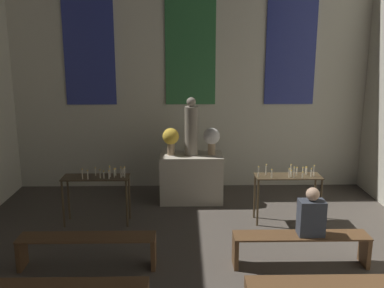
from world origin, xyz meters
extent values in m
cube|color=beige|center=(0.00, 9.10, 2.89)|extent=(7.81, 0.12, 5.79)
cube|color=navy|center=(-2.12, 9.02, 3.47)|extent=(1.06, 0.03, 3.24)
cube|color=#33723F|center=(0.00, 9.02, 3.47)|extent=(1.06, 0.03, 3.24)
cube|color=navy|center=(2.12, 9.02, 3.47)|extent=(1.06, 0.03, 3.24)
cube|color=#BCB29E|center=(0.00, 8.09, 0.48)|extent=(1.24, 0.70, 0.97)
cylinder|color=gray|center=(0.00, 8.09, 1.45)|extent=(0.26, 0.26, 0.96)
sphere|color=gray|center=(0.00, 8.09, 2.02)|extent=(0.18, 0.18, 0.18)
cylinder|color=#937A5B|center=(-0.40, 8.09, 1.10)|extent=(0.15, 0.15, 0.26)
sphere|color=gold|center=(-0.40, 8.09, 1.34)|extent=(0.33, 0.33, 0.33)
cylinder|color=#937A5B|center=(0.40, 8.09, 1.10)|extent=(0.15, 0.15, 0.26)
sphere|color=silver|center=(0.40, 8.09, 1.34)|extent=(0.33, 0.33, 0.33)
cube|color=#473823|center=(-1.69, 6.99, 0.85)|extent=(1.16, 0.41, 0.02)
cylinder|color=#473823|center=(-2.23, 6.81, 0.42)|extent=(0.04, 0.04, 0.84)
cylinder|color=#473823|center=(-1.14, 6.81, 0.42)|extent=(0.04, 0.04, 0.84)
cylinder|color=#473823|center=(-2.23, 7.17, 0.42)|extent=(0.04, 0.04, 0.84)
cylinder|color=#473823|center=(-1.14, 7.17, 0.42)|extent=(0.04, 0.04, 0.84)
cylinder|color=silver|center=(-1.45, 7.04, 0.94)|extent=(0.02, 0.02, 0.16)
sphere|color=#F9CC4C|center=(-1.45, 7.04, 1.03)|extent=(0.02, 0.02, 0.02)
cylinder|color=silver|center=(-1.79, 6.84, 0.93)|extent=(0.02, 0.02, 0.15)
sphere|color=#F9CC4C|center=(-1.79, 6.84, 1.02)|extent=(0.02, 0.02, 0.02)
cylinder|color=silver|center=(-1.24, 6.93, 0.95)|extent=(0.02, 0.02, 0.17)
sphere|color=#F9CC4C|center=(-1.24, 6.93, 1.04)|extent=(0.02, 0.02, 0.02)
cylinder|color=silver|center=(-1.59, 6.90, 0.93)|extent=(0.02, 0.02, 0.14)
sphere|color=#F9CC4C|center=(-1.59, 6.90, 1.01)|extent=(0.02, 0.02, 0.02)
cylinder|color=silver|center=(-1.37, 7.10, 0.91)|extent=(0.02, 0.02, 0.10)
sphere|color=#F9CC4C|center=(-1.37, 7.10, 0.97)|extent=(0.02, 0.02, 0.02)
cylinder|color=silver|center=(-1.70, 7.05, 0.92)|extent=(0.02, 0.02, 0.13)
sphere|color=#F9CC4C|center=(-1.70, 7.05, 1.00)|extent=(0.02, 0.02, 0.02)
cylinder|color=silver|center=(-1.34, 7.04, 0.92)|extent=(0.02, 0.02, 0.12)
sphere|color=#F9CC4C|center=(-1.34, 7.04, 0.99)|extent=(0.02, 0.02, 0.02)
cylinder|color=silver|center=(-1.52, 6.89, 0.92)|extent=(0.02, 0.02, 0.12)
sphere|color=#F9CC4C|center=(-1.52, 6.89, 0.99)|extent=(0.02, 0.02, 0.02)
cylinder|color=silver|center=(-1.88, 6.86, 0.94)|extent=(0.02, 0.02, 0.17)
sphere|color=#F9CC4C|center=(-1.88, 6.86, 1.04)|extent=(0.02, 0.02, 0.02)
cylinder|color=silver|center=(-1.18, 6.93, 0.95)|extent=(0.02, 0.02, 0.17)
sphere|color=#F9CC4C|center=(-1.18, 6.93, 1.04)|extent=(0.02, 0.02, 0.02)
cylinder|color=silver|center=(-1.43, 6.87, 0.92)|extent=(0.02, 0.02, 0.13)
sphere|color=#F9CC4C|center=(-1.43, 6.87, 1.00)|extent=(0.02, 0.02, 0.02)
cylinder|color=silver|center=(-1.36, 6.95, 0.93)|extent=(0.02, 0.02, 0.13)
sphere|color=#F9CC4C|center=(-1.36, 6.95, 1.00)|extent=(0.02, 0.02, 0.02)
cylinder|color=silver|center=(-1.43, 6.98, 0.94)|extent=(0.02, 0.02, 0.16)
sphere|color=#F9CC4C|center=(-1.43, 6.98, 1.03)|extent=(0.02, 0.02, 0.02)
cylinder|color=silver|center=(-1.22, 7.00, 0.92)|extent=(0.02, 0.02, 0.13)
sphere|color=#F9CC4C|center=(-1.22, 7.00, 1.00)|extent=(0.02, 0.02, 0.02)
cube|color=#473823|center=(1.69, 6.99, 0.85)|extent=(1.16, 0.41, 0.02)
cylinder|color=#473823|center=(1.14, 6.81, 0.42)|extent=(0.04, 0.04, 0.84)
cylinder|color=#473823|center=(2.23, 6.81, 0.42)|extent=(0.04, 0.04, 0.84)
cylinder|color=#473823|center=(1.14, 7.17, 0.42)|extent=(0.04, 0.04, 0.84)
cylinder|color=#473823|center=(2.23, 7.17, 0.42)|extent=(0.04, 0.04, 0.84)
cylinder|color=silver|center=(1.90, 6.85, 0.91)|extent=(0.02, 0.02, 0.10)
sphere|color=#F9CC4C|center=(1.90, 6.85, 0.97)|extent=(0.02, 0.02, 0.02)
cylinder|color=silver|center=(1.98, 7.12, 0.91)|extent=(0.02, 0.02, 0.10)
sphere|color=#F9CC4C|center=(1.98, 7.12, 0.97)|extent=(0.02, 0.02, 0.02)
cylinder|color=silver|center=(1.67, 6.88, 0.93)|extent=(0.02, 0.02, 0.14)
sphere|color=#F9CC4C|center=(1.67, 6.88, 1.02)|extent=(0.02, 0.02, 0.02)
cylinder|color=silver|center=(2.07, 6.91, 0.92)|extent=(0.02, 0.02, 0.13)
sphere|color=#F9CC4C|center=(2.07, 6.91, 1.00)|extent=(0.02, 0.02, 0.02)
cylinder|color=silver|center=(1.31, 7.05, 0.94)|extent=(0.02, 0.02, 0.17)
sphere|color=#F9CC4C|center=(1.31, 7.05, 1.04)|extent=(0.02, 0.02, 0.02)
cylinder|color=silver|center=(1.76, 6.87, 0.94)|extent=(0.02, 0.02, 0.17)
sphere|color=#F9CC4C|center=(1.76, 6.87, 1.04)|extent=(0.02, 0.02, 0.02)
cylinder|color=silver|center=(1.72, 6.91, 0.91)|extent=(0.02, 0.02, 0.10)
sphere|color=#F9CC4C|center=(1.72, 6.91, 0.97)|extent=(0.02, 0.02, 0.02)
cylinder|color=silver|center=(2.13, 6.95, 0.95)|extent=(0.02, 0.02, 0.18)
sphere|color=#F9CC4C|center=(2.13, 6.95, 1.05)|extent=(0.02, 0.02, 0.02)
cylinder|color=silver|center=(1.37, 6.88, 0.92)|extent=(0.02, 0.02, 0.13)
sphere|color=#F9CC4C|center=(1.37, 6.88, 1.00)|extent=(0.02, 0.02, 0.02)
cylinder|color=silver|center=(1.15, 6.94, 0.94)|extent=(0.02, 0.02, 0.17)
sphere|color=#F9CC4C|center=(1.15, 6.94, 1.04)|extent=(0.02, 0.02, 0.02)
cylinder|color=silver|center=(2.02, 7.04, 0.92)|extent=(0.02, 0.02, 0.13)
sphere|color=#F9CC4C|center=(2.02, 7.04, 1.00)|extent=(0.02, 0.02, 0.02)
cylinder|color=silver|center=(1.85, 7.02, 0.92)|extent=(0.02, 0.02, 0.13)
sphere|color=#F9CC4C|center=(1.85, 7.02, 1.00)|extent=(0.02, 0.02, 0.02)
cylinder|color=silver|center=(1.76, 7.09, 0.94)|extent=(0.02, 0.02, 0.16)
sphere|color=#F9CC4C|center=(1.76, 7.09, 1.03)|extent=(0.02, 0.02, 0.02)
cylinder|color=silver|center=(2.02, 7.07, 0.92)|extent=(0.02, 0.02, 0.12)
sphere|color=#F9CC4C|center=(2.02, 7.07, 0.99)|extent=(0.02, 0.02, 0.02)
cube|color=brown|center=(-1.52, 4.15, 0.46)|extent=(1.92, 0.36, 0.03)
cube|color=brown|center=(1.52, 4.15, 0.46)|extent=(1.92, 0.36, 0.03)
cube|color=brown|center=(-1.52, 5.42, 0.46)|extent=(1.92, 0.36, 0.03)
cube|color=brown|center=(-2.45, 5.42, 0.22)|extent=(0.06, 0.32, 0.45)
cube|color=brown|center=(-0.58, 5.42, 0.22)|extent=(0.06, 0.32, 0.45)
cube|color=brown|center=(1.52, 5.42, 0.46)|extent=(1.92, 0.36, 0.03)
cube|color=brown|center=(0.58, 5.42, 0.22)|extent=(0.06, 0.32, 0.45)
cube|color=brown|center=(2.45, 5.42, 0.22)|extent=(0.06, 0.32, 0.45)
cube|color=#383D47|center=(1.64, 5.42, 0.73)|extent=(0.36, 0.24, 0.51)
sphere|color=tan|center=(1.64, 5.42, 1.08)|extent=(0.19, 0.19, 0.19)
camera|label=1|loc=(-0.14, -0.17, 3.09)|focal=40.00mm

